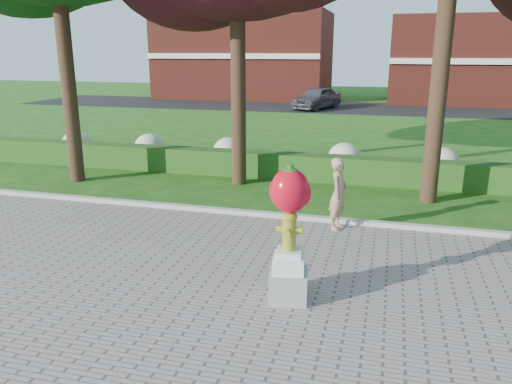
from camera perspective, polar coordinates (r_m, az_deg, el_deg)
ground at (r=9.41m, az=-0.94°, el=-8.91°), size 100.00×100.00×0.00m
curb at (r=12.09m, az=2.99°, el=-2.80°), size 40.00×0.18×0.15m
lawn_hedge at (r=15.79m, az=6.08°, el=2.84°), size 24.00×0.70×0.80m
hydrangea_row at (r=16.65m, az=8.60°, el=3.96°), size 20.10×1.10×0.99m
street at (r=36.50m, az=11.44°, el=9.41°), size 50.00×8.00×0.02m
building_left at (r=43.98m, az=-1.28°, el=15.33°), size 14.00×8.00×7.00m
building_right at (r=42.58m, az=23.39°, el=13.66°), size 12.00×8.00×6.40m
hydrant_sculpture at (r=7.86m, az=3.83°, el=-4.38°), size 0.69×0.69×2.25m
woman at (r=11.28m, az=9.42°, el=-0.20°), size 0.49×0.65×1.64m
parked_car at (r=35.19m, az=6.95°, el=10.65°), size 3.33×4.86×1.54m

